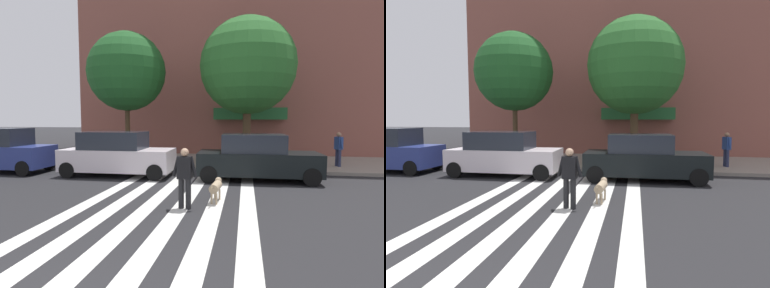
% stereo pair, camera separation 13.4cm
% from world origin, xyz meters
% --- Properties ---
extents(ground_plane, '(160.00, 160.00, 0.00)m').
position_xyz_m(ground_plane, '(0.00, 5.52, 0.00)').
color(ground_plane, '#232326').
extents(sidewalk_far, '(80.00, 6.00, 0.15)m').
position_xyz_m(sidewalk_far, '(0.00, 14.05, 0.07)').
color(sidewalk_far, gray).
rests_on(sidewalk_far, ground_plane).
extents(crosswalk_stripes, '(4.95, 10.45, 0.01)m').
position_xyz_m(crosswalk_stripes, '(0.60, 5.52, 0.00)').
color(crosswalk_stripes, silver).
rests_on(crosswalk_stripes, ground_plane).
extents(parked_car_behind_first, '(4.69, 2.02, 1.89)m').
position_xyz_m(parked_car_behind_first, '(-2.63, 9.47, 0.91)').
color(parked_car_behind_first, silver).
rests_on(parked_car_behind_first, ground_plane).
extents(parked_car_third_in_line, '(4.73, 2.00, 1.82)m').
position_xyz_m(parked_car_third_in_line, '(3.21, 9.47, 0.87)').
color(parked_car_third_in_line, black).
rests_on(parked_car_third_in_line, ground_plane).
extents(street_tree_nearest, '(4.08, 4.08, 6.78)m').
position_xyz_m(street_tree_nearest, '(-3.40, 12.62, 4.88)').
color(street_tree_nearest, '#4C3823').
rests_on(street_tree_nearest, sidewalk_far).
extents(street_tree_middle, '(4.80, 4.80, 7.32)m').
position_xyz_m(street_tree_middle, '(2.82, 13.00, 5.05)').
color(street_tree_middle, '#4C3823').
rests_on(street_tree_middle, sidewalk_far).
extents(pedestrian_dog_walker, '(0.71, 0.27, 1.64)m').
position_xyz_m(pedestrian_dog_walker, '(1.17, 5.16, 0.93)').
color(pedestrian_dog_walker, black).
rests_on(pedestrian_dog_walker, ground_plane).
extents(dog_on_leash, '(0.32, 1.15, 0.65)m').
position_xyz_m(dog_on_leash, '(1.94, 6.03, 0.44)').
color(dog_on_leash, tan).
rests_on(dog_on_leash, ground_plane).
extents(pedestrian_bystander, '(0.34, 0.70, 1.64)m').
position_xyz_m(pedestrian_bystander, '(7.17, 12.82, 1.08)').
color(pedestrian_bystander, '#282D4C').
rests_on(pedestrian_bystander, sidewalk_far).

